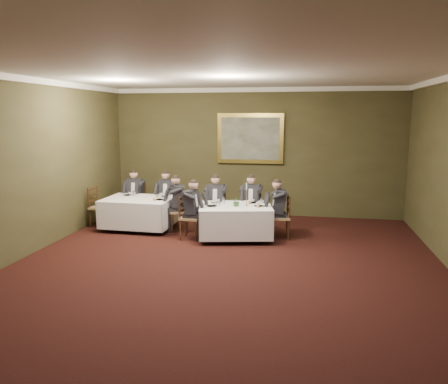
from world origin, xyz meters
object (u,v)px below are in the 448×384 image
(diner_main_backleft, at_px, (216,209))
(chair_sec_backright, at_px, (168,211))
(table_main, at_px, (235,219))
(diner_main_backright, at_px, (252,209))
(diner_sec_backleft, at_px, (136,201))
(chair_main_endright, at_px, (280,226))
(diner_main_endright, at_px, (280,216))
(chair_sec_endright, at_px, (180,219))
(chair_main_backleft, at_px, (216,218))
(candlestick, at_px, (246,197))
(table_second, at_px, (139,211))
(chair_sec_backleft, at_px, (136,209))
(diner_main_endleft, at_px, (190,217))
(diner_sec_endright, at_px, (180,210))
(diner_sec_backright, at_px, (168,202))
(painting, at_px, (250,139))
(chair_sec_endleft, at_px, (100,215))
(chair_main_endleft, at_px, (190,226))
(centerpiece, at_px, (237,201))
(chair_main_backright, at_px, (251,218))

(diner_main_backleft, distance_m, chair_sec_backright, 1.53)
(table_main, distance_m, diner_main_backright, 0.93)
(chair_sec_backright, bearing_deg, diner_sec_backleft, 5.60)
(chair_main_endright, relative_size, diner_main_endright, 0.74)
(diner_main_backleft, xyz_separation_m, chair_sec_endright, (-0.82, -0.31, -0.23))
(chair_main_backleft, bearing_deg, candlestick, 138.73)
(table_second, xyz_separation_m, chair_sec_backleft, (-0.43, 0.86, -0.17))
(chair_main_backleft, distance_m, diner_main_endleft, 1.04)
(chair_main_backleft, distance_m, chair_sec_backleft, 2.37)
(diner_main_backleft, xyz_separation_m, diner_main_backright, (0.85, 0.18, 0.00))
(candlestick, bearing_deg, diner_sec_endright, 166.86)
(diner_sec_backright, relative_size, chair_sec_endright, 1.35)
(diner_main_endright, xyz_separation_m, diner_sec_backright, (-2.99, 1.05, 0.00))
(chair_main_backleft, distance_m, diner_sec_backleft, 2.38)
(diner_main_backright, bearing_deg, diner_main_endright, 139.67)
(diner_main_endleft, height_order, painting, painting)
(diner_sec_backright, bearing_deg, chair_main_endright, 166.84)
(chair_sec_backright, distance_m, chair_sec_endright, 1.04)
(diner_main_endleft, bearing_deg, chair_sec_endleft, -101.44)
(diner_main_backright, xyz_separation_m, diner_sec_endright, (-1.68, -0.49, 0.00))
(chair_main_endleft, bearing_deg, centerpiece, 100.35)
(table_second, distance_m, centerpiece, 2.59)
(chair_main_endleft, height_order, chair_sec_backleft, same)
(diner_main_backleft, bearing_deg, candlestick, 139.19)
(chair_sec_backright, relative_size, chair_sec_endright, 1.00)
(table_second, bearing_deg, chair_main_endright, -3.55)
(chair_sec_endright, bearing_deg, diner_main_endleft, -159.02)
(candlestick, bearing_deg, chair_main_endright, 14.70)
(table_main, height_order, diner_main_endleft, diner_main_endleft)
(chair_main_backright, bearing_deg, diner_main_endright, 139.16)
(chair_main_backleft, distance_m, chair_main_endleft, 1.02)
(chair_main_endleft, distance_m, candlestick, 1.44)
(table_second, bearing_deg, centerpiece, -11.23)
(table_second, height_order, chair_main_backright, chair_main_backright)
(diner_main_backleft, height_order, chair_sec_backright, diner_main_backleft)
(diner_main_backright, xyz_separation_m, chair_sec_endleft, (-3.77, -0.44, -0.23))
(chair_main_backleft, bearing_deg, diner_sec_endright, 20.15)
(chair_main_backright, relative_size, diner_main_endleft, 0.74)
(diner_main_endleft, bearing_deg, diner_main_endright, 104.92)
(diner_main_backright, relative_size, chair_sec_backright, 1.35)
(chair_main_backright, bearing_deg, diner_main_backleft, 15.19)
(chair_sec_backright, relative_size, candlestick, 1.85)
(chair_sec_endright, bearing_deg, candlestick, -117.04)
(chair_main_endleft, xyz_separation_m, candlestick, (1.25, 0.22, 0.68))
(chair_sec_endright, xyz_separation_m, candlestick, (1.66, -0.39, 0.68))
(diner_sec_backleft, relative_size, centerpiece, 5.59)
(chair_sec_endright, bearing_deg, chair_main_backright, -87.16)
(diner_main_backleft, distance_m, chair_main_endright, 1.69)
(diner_main_backright, xyz_separation_m, chair_main_endleft, (-1.26, -1.10, -0.23))
(table_second, bearing_deg, chair_main_backleft, 9.09)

